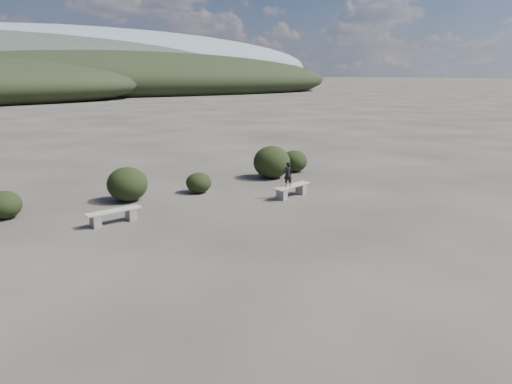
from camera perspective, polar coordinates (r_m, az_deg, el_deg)
ground at (r=12.96m, az=6.06°, el=-8.13°), size 1200.00×1200.00×0.00m
bench_left at (r=16.75m, az=-15.97°, el=-2.60°), size 1.87×0.60×0.46m
bench_right at (r=19.68m, az=4.11°, el=0.25°), size 1.93×0.87×0.47m
seated_person at (r=19.33m, az=3.67°, el=2.03°), size 0.40×0.31×0.95m
shrub_a at (r=18.67m, az=-26.86°, el=-1.31°), size 1.15×1.15×0.94m
shrub_b at (r=19.53m, az=-14.49°, el=0.87°), size 1.53×1.53×1.31m
shrub_c at (r=20.43m, az=-6.57°, el=1.06°), size 1.04×1.04×0.83m
shrub_d at (r=23.18m, az=1.81°, el=3.44°), size 1.71×1.71×1.50m
shrub_e at (r=24.77m, az=4.41°, el=3.54°), size 1.28×1.28×1.06m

